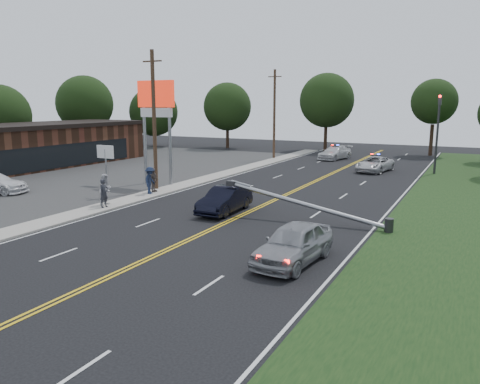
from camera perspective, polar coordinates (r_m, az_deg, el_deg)
The scene contains 24 objects.
ground at distance 20.35m, azimuth -9.89°, elevation -7.45°, with size 120.00×120.00×0.00m, color black.
parking_lot at distance 41.13m, azimuth -23.94°, elevation 1.04°, with size 25.00×60.00×0.01m, color #2D2D2D.
sidewalk at distance 32.99m, azimuth -11.13°, elevation -0.34°, with size 1.80×70.00×0.12m, color #9C968C.
centerline_yellow at distance 28.65m, azimuth 2.21°, elevation -1.92°, with size 0.36×80.00×0.00m, color gold.
pharmacy_building at distance 49.59m, azimuth -26.40°, elevation 4.92°, with size 8.40×30.40×4.30m.
pylon_sign at distance 36.84m, azimuth -10.18°, elevation 10.14°, with size 3.20×0.35×8.00m.
small_sign at distance 37.79m, azimuth -16.08°, elevation 4.33°, with size 1.60×0.14×3.10m.
traffic_signal at distance 45.52m, azimuth 22.97°, elevation 7.30°, with size 0.28×0.41×7.05m.
fallen_streetlight at distance 25.13m, azimuth 8.96°, elevation -1.74°, with size 9.36×0.44×1.91m.
utility_pole_mid at distance 34.48m, azimuth -10.42°, elevation 8.58°, with size 1.60×0.28×10.00m.
utility_pole_far at distance 53.63m, azimuth 4.21°, elevation 9.45°, with size 1.60×0.28×10.00m.
tree_3 at distance 66.72m, azimuth -18.40°, elevation 10.16°, with size 7.44×7.44×9.93m.
tree_4 at distance 70.17m, azimuth -10.49°, elevation 9.57°, with size 7.01×7.01×8.54m.
tree_5 at distance 66.72m, azimuth -1.55°, elevation 10.35°, with size 6.69×6.69×9.16m.
tree_6 at distance 63.85m, azimuth 10.53°, elevation 10.92°, with size 7.13×7.13×10.22m.
tree_7 at distance 61.52m, azimuth 22.59°, elevation 10.13°, with size 5.39×5.39×9.18m.
crashed_sedan at distance 27.33m, azimuth -1.87°, elevation -0.96°, with size 1.59×4.55×1.50m, color black.
waiting_sedan at distance 18.90m, azimuth 6.54°, elevation -6.24°, with size 1.89×4.70×1.60m, color gray.
emergency_a at distance 45.47m, azimuth 16.10°, elevation 3.27°, with size 2.30×5.00×1.39m, color silver.
emergency_b at distance 54.37m, azimuth 11.48°, elevation 4.70°, with size 2.09×5.14×1.49m, color silver.
bystander_a at distance 29.24m, azimuth -16.26°, elevation -0.15°, with size 0.63×0.41×1.73m, color #27292F.
bystander_b at distance 29.91m, azimuth -16.05°, elevation 0.31°, with size 0.94×0.73×1.93m, color #BCBBC1.
bystander_c at distance 32.91m, azimuth -10.92°, elevation 1.41°, with size 1.21×0.70×1.87m, color #17213B.
bystander_d at distance 33.56m, azimuth -10.52°, elevation 1.46°, with size 1.00×0.42×1.71m, color #5B4E49.
Camera 1 is at (11.77, -15.34, 6.32)m, focal length 35.00 mm.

